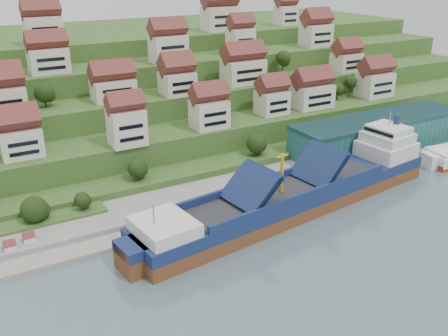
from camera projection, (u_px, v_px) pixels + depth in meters
ground at (271, 213)px, 121.60m from camera, size 300.00×300.00×0.00m
quay at (299, 172)px, 142.26m from camera, size 180.00×14.00×2.20m
pebble_beach at (10, 251)px, 104.89m from camera, size 45.00×20.00×1.00m
hillside at (127, 84)px, 200.73m from camera, size 260.00×128.00×31.00m
hillside_village at (164, 71)px, 159.72m from camera, size 157.99×64.43×29.27m
hillside_trees at (172, 107)px, 148.22m from camera, size 141.02×62.18×31.35m
warehouse at (379, 132)px, 155.94m from camera, size 60.00×15.00×10.00m
flagpole at (306, 160)px, 135.15m from camera, size 1.28×0.16×8.00m
beach_huts at (0, 250)px, 102.37m from camera, size 14.40×3.70×2.20m
cargo_ship at (301, 194)px, 123.25m from camera, size 86.69×24.00×19.10m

